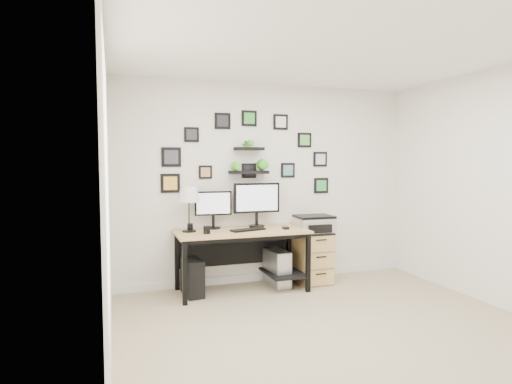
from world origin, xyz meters
name	(u,v)px	position (x,y,z in m)	size (l,w,h in m)	color
room	(268,276)	(0.00, 1.98, 0.05)	(4.00, 4.00, 4.00)	tan
desk	(244,240)	(-0.44, 1.67, 0.63)	(1.60, 0.70, 0.75)	tan
monitor_left	(213,207)	(-0.78, 1.86, 1.02)	(0.46, 0.19, 0.47)	black
monitor_right	(257,201)	(-0.22, 1.83, 1.09)	(0.61, 0.20, 0.56)	black
keyboard	(248,230)	(-0.41, 1.59, 0.76)	(0.44, 0.14, 0.02)	black
mouse	(286,228)	(0.07, 1.55, 0.76)	(0.06, 0.10, 0.03)	black
table_lamp	(189,195)	(-1.11, 1.73, 1.19)	(0.27, 0.27, 0.54)	black
mug	(207,230)	(-0.94, 1.53, 0.80)	(0.08, 0.08, 0.09)	black
pen_cup	(190,227)	(-1.08, 1.80, 0.80)	(0.07, 0.07, 0.09)	black
pc_tower_black	(192,277)	(-1.08, 1.66, 0.22)	(0.19, 0.43, 0.43)	black
pc_tower_grey	(277,268)	(0.01, 1.70, 0.23)	(0.23, 0.47, 0.46)	gray
file_cabinet	(312,257)	(0.51, 1.72, 0.34)	(0.43, 0.53, 0.67)	tan
printer	(314,224)	(0.52, 1.69, 0.78)	(0.48, 0.40, 0.21)	silver
wall_decor	(249,156)	(-0.29, 1.93, 1.66)	(2.29, 0.18, 1.09)	black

